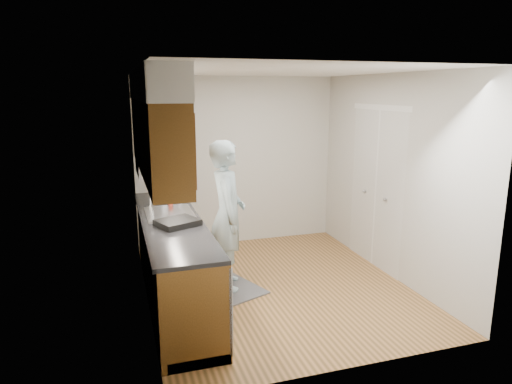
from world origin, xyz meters
The scene contains 16 objects.
floor centered at (0.00, 0.00, 0.00)m, with size 3.50×3.50×0.00m, color #A5703E.
ceiling centered at (0.00, 0.00, 2.50)m, with size 3.50×3.50×0.00m, color white.
wall_left centered at (-1.50, 0.00, 1.25)m, with size 0.02×3.50×2.50m, color beige.
wall_right centered at (1.50, 0.00, 1.25)m, with size 0.02×3.50×2.50m, color beige.
wall_back centered at (0.00, 1.75, 1.25)m, with size 3.00×0.02×2.50m, color beige.
counter centered at (-1.20, 0.00, 0.49)m, with size 0.64×2.80×1.30m.
upper_cabinets centered at (-1.33, 0.05, 1.95)m, with size 0.47×2.80×1.21m.
closet_door centered at (1.49, 0.30, 1.02)m, with size 0.02×1.22×2.05m, color silver.
floor_mat centered at (-0.55, 0.15, 0.01)m, with size 0.54×0.92×0.02m, color #5D5D5F.
person centered at (-0.55, 0.15, 1.00)m, with size 0.69×0.46×1.97m, color #8FA8AE.
soap_bottle_a centered at (-1.21, 0.71, 1.07)m, with size 0.10×0.10×0.26m, color white.
soap_bottle_b centered at (-1.08, 0.82, 1.05)m, with size 0.10×0.10×0.21m, color white.
soap_bottle_c centered at (-1.24, 0.80, 1.02)m, with size 0.12×0.12×0.16m, color white.
soda_can centered at (-1.15, 0.57, 0.99)m, with size 0.06×0.06×0.11m, color red.
steel_can centered at (-1.03, 0.62, 1.00)m, with size 0.07×0.07×0.13m, color #A5A5AA.
dish_rack centered at (-1.18, -0.27, 0.97)m, with size 0.39×0.33×0.06m, color black.
Camera 1 is at (-1.75, -4.79, 2.29)m, focal length 32.00 mm.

